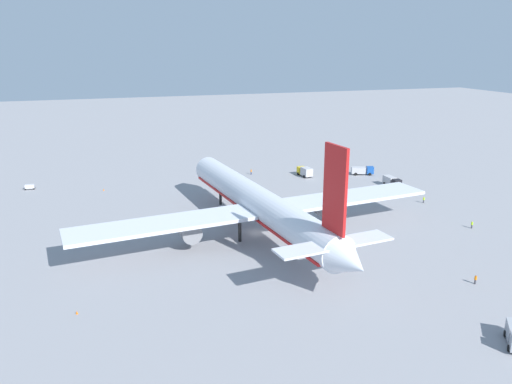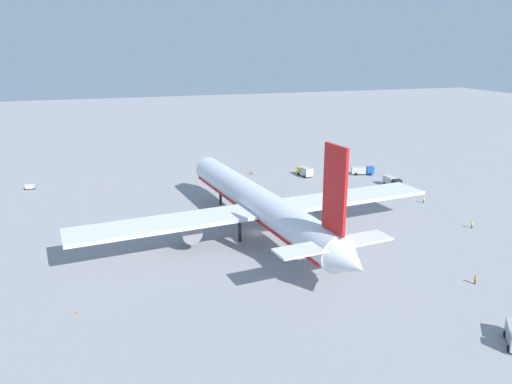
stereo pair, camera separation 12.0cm
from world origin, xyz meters
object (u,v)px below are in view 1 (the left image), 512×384
object	(u,v)px
ground_worker_0	(232,179)
ground_worker_1	(472,225)
ground_worker_3	(424,200)
traffic_cone_1	(104,190)
airliner	(259,204)
service_truck_3	(362,170)
service_truck_2	(392,181)
ground_worker_2	(251,172)
baggage_cart_0	(30,187)
ground_worker_4	(476,279)
service_truck_1	(305,171)
traffic_cone_0	(77,312)

from	to	relation	value
ground_worker_0	ground_worker_1	xyz separation A→B (m)	(-54.10, -39.57, 0.02)
ground_worker_3	traffic_cone_1	world-z (taller)	ground_worker_3
airliner	service_truck_3	distance (m)	60.82
service_truck_2	ground_worker_3	bearing A→B (deg)	177.43
ground_worker_2	ground_worker_3	xyz separation A→B (m)	(-41.54, -33.02, -0.04)
ground_worker_2	traffic_cone_1	distance (m)	44.48
baggage_cart_0	ground_worker_0	distance (m)	56.87
airliner	ground_worker_4	distance (m)	43.50
ground_worker_1	ground_worker_2	world-z (taller)	ground_worker_2
baggage_cart_0	ground_worker_2	world-z (taller)	ground_worker_2
service_truck_1	ground_worker_4	distance (m)	75.34
ground_worker_2	ground_worker_3	world-z (taller)	ground_worker_2
airliner	service_truck_2	size ratio (longest dim) A/B	11.94
traffic_cone_0	service_truck_3	bearing A→B (deg)	-53.66
service_truck_1	baggage_cart_0	distance (m)	79.56
airliner	service_truck_1	bearing A→B (deg)	-34.51
ground_worker_1	ground_worker_2	bearing A→B (deg)	27.73
traffic_cone_0	traffic_cone_1	xyz separation A→B (m)	(67.64, -6.07, 0.00)
ground_worker_4	traffic_cone_0	bearing A→B (deg)	80.62
service_truck_2	ground_worker_1	bearing A→B (deg)	176.79
ground_worker_3	service_truck_2	bearing A→B (deg)	-2.57
ground_worker_4	ground_worker_3	bearing A→B (deg)	-25.39
airliner	ground_worker_3	world-z (taller)	airliner
airliner	ground_worker_1	size ratio (longest dim) A/B	46.85
airliner	ground_worker_4	world-z (taller)	airliner
airliner	traffic_cone_0	distance (m)	43.26
service_truck_3	ground_worker_3	bearing A→B (deg)	-179.45
ground_worker_0	traffic_cone_0	distance (m)	78.26
service_truck_1	ground_worker_4	bearing A→B (deg)	178.88
traffic_cone_1	service_truck_1	bearing A→B (deg)	-92.77
ground_worker_0	ground_worker_4	xyz separation A→B (m)	(-76.24, -21.33, -0.01)
airliner	traffic_cone_1	bearing A→B (deg)	33.85
service_truck_2	ground_worker_1	xyz separation A→B (m)	(-34.67, 1.94, -0.71)
ground_worker_1	ground_worker_4	size ratio (longest dim) A/B	1.03
ground_worker_0	service_truck_1	bearing A→B (deg)	-92.29
ground_worker_1	ground_worker_4	bearing A→B (deg)	140.51
service_truck_1	ground_worker_4	size ratio (longest dim) A/B	3.80
ground_worker_0	ground_worker_4	bearing A→B (deg)	-164.37
ground_worker_0	ground_worker_2	size ratio (longest dim) A/B	0.95
traffic_cone_0	service_truck_2	bearing A→B (deg)	-61.17
airliner	ground_worker_1	distance (m)	47.48
service_truck_2	ground_worker_0	bearing A→B (deg)	64.92
ground_worker_0	ground_worker_4	world-z (taller)	ground_worker_0
ground_worker_3	traffic_cone_1	size ratio (longest dim) A/B	3.02
service_truck_1	service_truck_3	distance (m)	18.09
service_truck_1	ground_worker_2	bearing A→B (deg)	64.15
ground_worker_1	traffic_cone_1	bearing A→B (deg)	53.60
service_truck_1	ground_worker_1	xyz separation A→B (m)	(-53.19, -16.77, -0.73)
baggage_cart_0	traffic_cone_1	distance (m)	21.08
service_truck_2	traffic_cone_0	size ratio (longest dim) A/B	12.00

